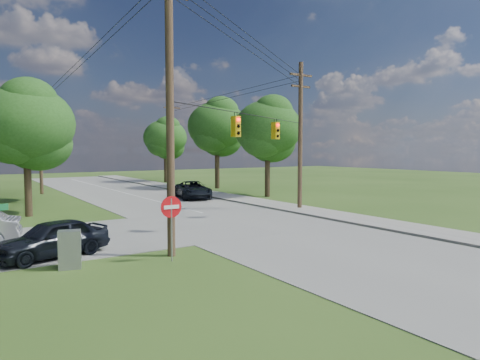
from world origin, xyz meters
TOP-DOWN VIEW (x-y plane):
  - ground at (0.00, 0.00)m, footprint 140.00×140.00m
  - main_road at (2.00, 5.00)m, footprint 10.00×100.00m
  - sidewalk_east at (8.70, 5.00)m, footprint 2.60×100.00m
  - pole_sw at (-4.60, 0.40)m, footprint 2.00×0.32m
  - pole_ne at (8.90, 8.00)m, footprint 2.00×0.32m
  - pole_north_e at (8.90, 30.00)m, footprint 2.00×0.32m
  - pole_north_w at (-5.00, 30.00)m, footprint 2.00×0.32m
  - power_lines at (1.50, 11.54)m, footprint 13.93×29.62m
  - traffic_signals at (2.55, 4.43)m, footprint 4.91×3.27m
  - tree_w_near at (-8.00, 15.00)m, footprint 6.00×6.00m
  - tree_w_mid at (-7.00, 23.00)m, footprint 6.40×6.40m
  - tree_e_near at (12.00, 16.00)m, footprint 6.20×6.20m
  - tree_e_mid at (12.50, 26.00)m, footprint 6.60×6.60m
  - tree_e_far at (11.50, 38.00)m, footprint 5.80×5.80m
  - car_cross_dark at (-8.68, 2.70)m, footprint 4.73×2.99m
  - car_main_north at (5.50, 18.25)m, footprint 3.72×5.84m
  - control_cabinet at (-8.43, 0.72)m, footprint 0.88×0.73m
  - do_not_enter_sign at (-4.93, -0.37)m, footprint 0.84×0.09m

SIDE VIEW (x-z plane):
  - ground at x=0.00m, z-range 0.00..0.00m
  - main_road at x=2.00m, z-range 0.00..0.03m
  - sidewalk_east at x=8.70m, z-range 0.00..0.12m
  - control_cabinet at x=-8.43m, z-range 0.00..1.38m
  - car_main_north at x=5.50m, z-range 0.03..1.53m
  - car_cross_dark at x=-8.68m, z-range 0.03..1.53m
  - do_not_enter_sign at x=-4.93m, z-range 0.57..3.09m
  - pole_north_e at x=8.90m, z-range 0.13..10.13m
  - pole_north_w at x=-5.00m, z-range 0.13..10.13m
  - pole_ne at x=8.90m, z-range 0.22..10.72m
  - traffic_signals at x=2.55m, z-range 4.97..6.02m
  - tree_e_far at x=11.50m, z-range 1.76..10.08m
  - tree_w_near at x=-8.00m, z-range 1.72..10.12m
  - pole_sw at x=-4.60m, z-range 0.23..12.23m
  - tree_e_near at x=12.00m, z-range 1.85..10.66m
  - tree_w_mid at x=-7.00m, z-range 1.97..11.19m
  - tree_e_mid at x=12.50m, z-range 2.09..11.73m
  - power_lines at x=1.50m, z-range 6.69..11.62m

